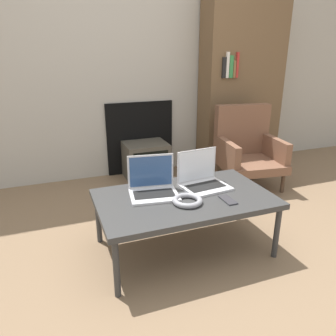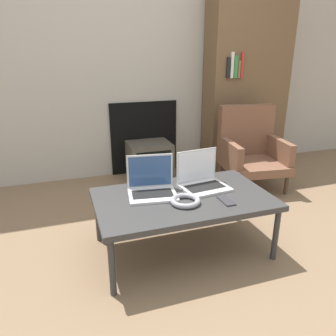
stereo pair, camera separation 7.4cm
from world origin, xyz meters
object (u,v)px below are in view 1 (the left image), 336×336
at_px(headphones, 187,201).
at_px(armchair, 246,147).
at_px(laptop_left, 153,186).
at_px(phone, 228,200).
at_px(tv, 146,160).
at_px(laptop_right, 202,179).

height_order(headphones, armchair, armchair).
distance_m(laptop_left, armchair, 1.41).
relative_size(phone, armchair, 0.18).
relative_size(phone, tv, 0.33).
relative_size(laptop_left, armchair, 0.44).
xyz_separation_m(laptop_left, headphones, (0.15, -0.21, -0.04)).
bearing_deg(headphones, phone, -12.67).
distance_m(laptop_left, headphones, 0.26).
distance_m(laptop_left, laptop_right, 0.35).
distance_m(laptop_right, armchair, 1.12).
bearing_deg(tv, armchair, -29.67).
bearing_deg(laptop_left, headphones, -45.17).
xyz_separation_m(laptop_left, tv, (0.33, 1.24, -0.25)).
relative_size(laptop_left, tv, 0.78).
bearing_deg(tv, laptop_right, -88.75).
bearing_deg(tv, phone, -87.11).
bearing_deg(phone, tv, 92.89).
relative_size(laptop_left, phone, 2.38).
relative_size(headphones, tv, 0.43).
relative_size(tv, armchair, 0.56).
xyz_separation_m(laptop_right, tv, (-0.03, 1.24, -0.25)).
xyz_separation_m(headphones, phone, (0.25, -0.06, -0.01)).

